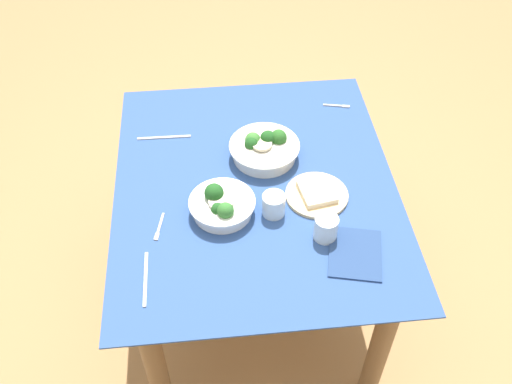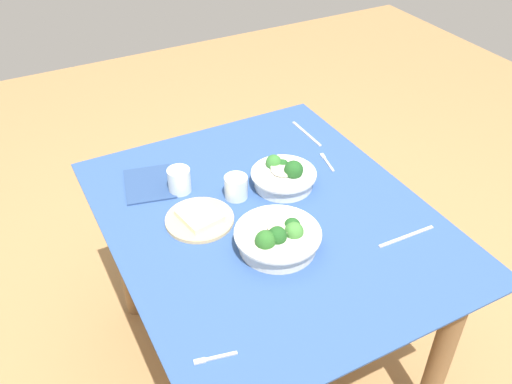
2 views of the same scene
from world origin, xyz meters
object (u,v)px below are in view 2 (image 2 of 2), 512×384
Objects in this scene: water_glass_side at (179,180)px; table_knife_left at (406,237)px; water_glass_center at (236,187)px; fork_by_near_bowl at (213,358)px; bread_side_plate at (200,218)px; fork_by_far_bowl at (327,161)px; napkin_folded_upper at (149,184)px; table_knife_right at (306,134)px; broccoli_bowl_near at (284,176)px; broccoli_bowl_far at (278,238)px.

table_knife_left is (-0.52, -0.51, -0.04)m from water_glass_side.
table_knife_left is at bearing -138.83° from water_glass_center.
bread_side_plate is at bearing -97.08° from fork_by_near_bowl.
fork_by_far_bowl is at bearing -90.21° from table_knife_left.
bread_side_plate is 1.07× the size of napkin_folded_upper.
napkin_folded_upper is (-0.03, 0.63, 0.00)m from table_knife_right.
water_glass_side is at bearing -1.59° from bread_side_plate.
fork_by_near_bowl is (-0.56, 0.69, 0.00)m from fork_by_far_bowl.
napkin_folded_upper is at bearing -84.92° from fork_by_near_bowl.
napkin_folded_upper is at bearing 92.53° from table_knife_right.
fork_by_far_bowl is 0.57× the size of table_knife_left.
broccoli_bowl_near is at bearing -121.04° from fork_by_near_bowl.
broccoli_bowl_far is 0.48m from fork_by_far_bowl.
fork_by_near_bowl is (-0.26, 0.32, -0.03)m from broccoli_bowl_far.
table_knife_right is at bearing -39.34° from broccoli_bowl_far.
broccoli_bowl_near is 0.45m from napkin_folded_upper.
napkin_folded_upper is (0.21, 0.39, -0.03)m from broccoli_bowl_near.
napkin_folded_upper reaches higher than fork_by_near_bowl.
water_glass_side is at bearing 20.89° from broccoli_bowl_far.
table_knife_right is (0.24, -0.24, -0.03)m from broccoli_bowl_near.
broccoli_bowl_far is 2.23× the size of fork_by_far_bowl.
fork_by_far_bowl and table_knife_left have the same top height.
broccoli_bowl_far reaches higher than bread_side_plate.
table_knife_right is at bearing -63.32° from bread_side_plate.
bread_side_plate reaches higher than table_knife_left.
fork_by_far_bowl is (0.30, -0.37, -0.03)m from broccoli_bowl_far.
water_glass_center is at bearing -130.32° from napkin_folded_upper.
broccoli_bowl_near is 1.10× the size of napkin_folded_upper.
broccoli_bowl_near is (0.26, -0.17, -0.00)m from broccoli_bowl_far.
water_glass_center is 0.74× the size of fork_by_near_bowl.
fork_by_near_bowl is (-0.65, 0.17, -0.04)m from water_glass_side.
napkin_folded_upper is at bearing 45.49° from water_glass_side.
broccoli_bowl_far is 3.04× the size of water_glass_side.
water_glass_side is at bearing -44.85° from table_knife_left.
fork_by_far_bowl is at bearing -77.00° from broccoli_bowl_near.
bread_side_plate reaches higher than fork_by_far_bowl.
fork_by_far_bowl is 0.57× the size of napkin_folded_upper.
fork_by_far_bowl is (0.09, -0.52, -0.01)m from bread_side_plate.
broccoli_bowl_near reaches higher than napkin_folded_upper.
bread_side_plate is at bearing 111.34° from fork_by_far_bowl.
broccoli_bowl_far is 0.64m from table_knife_right.
broccoli_bowl_near reaches higher than water_glass_side.
broccoli_bowl_near is 1.11× the size of table_knife_right.
broccoli_bowl_far reaches higher than fork_by_near_bowl.
broccoli_bowl_near is 0.17m from water_glass_center.
bread_side_plate reaches higher than fork_by_near_bowl.
table_knife_left is at bearing -135.81° from napkin_folded_upper.
broccoli_bowl_far is 1.28× the size of napkin_folded_upper.
table_knife_left is 0.63m from table_knife_right.
water_glass_center is (0.02, 0.17, 0.00)m from broccoli_bowl_near.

